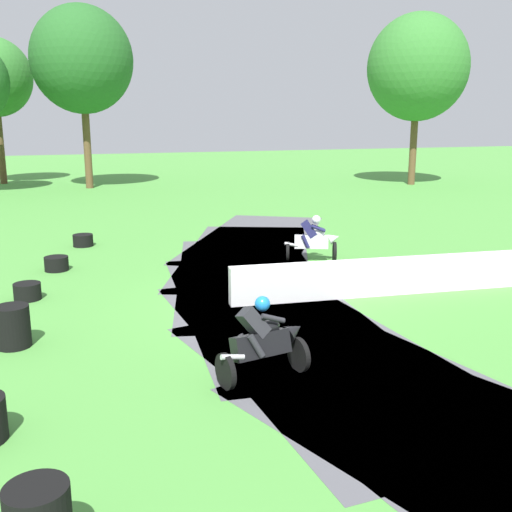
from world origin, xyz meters
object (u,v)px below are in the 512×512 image
tire_stack_mid_b (27,291)px  tire_stack_mid_a (56,264)px  motorcycle_lead_white (314,240)px  motorcycle_chase_black (264,340)px  tire_stack_near (83,240)px  tire_stack_far (13,326)px

tire_stack_mid_b → tire_stack_mid_a: bearing=75.0°
motorcycle_lead_white → motorcycle_chase_black: (-4.21, -7.26, -0.02)m
tire_stack_mid_a → tire_stack_near: bearing=73.8°
motorcycle_chase_black → tire_stack_near: size_ratio=2.54×
tire_stack_mid_a → tire_stack_mid_b: 2.78m
motorcycle_chase_black → tire_stack_far: motorcycle_chase_black is taller
tire_stack_near → tire_stack_mid_a: bearing=-106.2°
motorcycle_chase_black → tire_stack_mid_b: 7.07m
tire_stack_near → tire_stack_mid_b: bearing=-105.6°
tire_stack_near → tire_stack_mid_b: (-1.63, -5.84, 0.00)m
tire_stack_near → tire_stack_mid_b: size_ratio=1.04×
motorcycle_chase_black → tire_stack_mid_a: motorcycle_chase_black is taller
motorcycle_chase_black → tire_stack_mid_b: bearing=123.0°
tire_stack_near → tire_stack_mid_a: (-0.92, -3.15, 0.00)m
motorcycle_chase_black → tire_stack_mid_a: (-3.13, 8.61, -0.44)m
tire_stack_mid_a → tire_stack_far: bearing=-98.8°
motorcycle_lead_white → tire_stack_mid_b: size_ratio=2.68×
motorcycle_chase_black → tire_stack_near: motorcycle_chase_black is taller
tire_stack_mid_b → motorcycle_chase_black: bearing=-57.0°
motorcycle_lead_white → tire_stack_far: (-8.23, -4.46, -0.26)m
motorcycle_chase_black → tire_stack_near: 11.97m
tire_stack_near → tire_stack_mid_b: 6.06m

